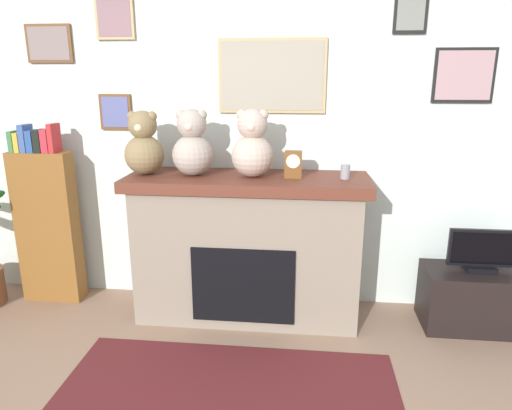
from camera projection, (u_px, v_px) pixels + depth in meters
The scene contains 11 objects.
back_wall at pixel (246, 137), 3.53m from camera, with size 5.20×0.15×2.60m.
fireplace at pixel (248, 246), 3.41m from camera, with size 1.72×0.61×1.08m.
bookshelf at pixel (47, 221), 3.62m from camera, with size 0.47×0.16×1.42m.
tv_stand at pixel (475, 299), 3.31m from camera, with size 0.74×0.40×0.43m, color black.
television at pixel (482, 252), 3.21m from camera, with size 0.46×0.14×0.31m.
area_rug at pixel (228, 393), 2.64m from camera, with size 1.97×0.96×0.01m, color #561D1F.
candle_jar at pixel (345, 172), 3.17m from camera, with size 0.07×0.07×0.10m, color gray.
mantel_clock at pixel (293, 164), 3.19m from camera, with size 0.12×0.09×0.19m.
teddy_bear_brown at pixel (144, 146), 3.27m from camera, with size 0.28×0.28×0.45m.
teddy_bear_cream at pixel (193, 146), 3.23m from camera, with size 0.29×0.29×0.47m.
teddy_bear_grey at pixel (253, 147), 3.19m from camera, with size 0.29×0.29×0.47m.
Camera 1 is at (0.46, -1.51, 1.76)m, focal length 32.33 mm.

